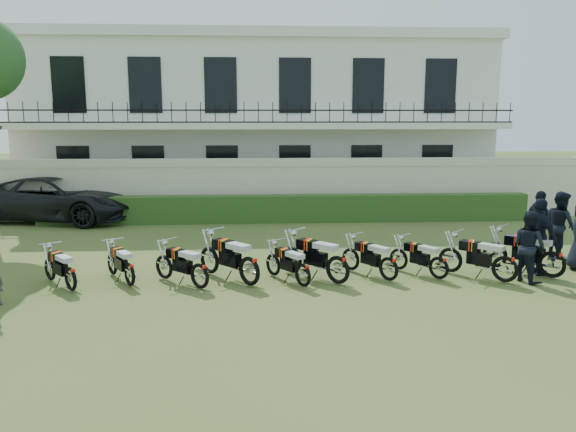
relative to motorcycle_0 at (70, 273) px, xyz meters
name	(u,v)px	position (x,y,z in m)	size (l,w,h in m)	color
ground	(262,276)	(4.24, 1.00, -0.43)	(100.00, 100.00, 0.00)	#375522
perimeter_wall	(259,188)	(4.24, 9.00, 0.74)	(30.00, 0.35, 2.30)	beige
hedge	(287,209)	(5.24, 8.20, 0.07)	(18.00, 0.60, 1.00)	#274A1A
building	(258,120)	(4.24, 14.96, 3.28)	(20.40, 9.60, 7.40)	white
motorcycle_0	(70,273)	(0.00, 0.00, 0.00)	(1.17, 1.35, 0.93)	black
motorcycle_1	(129,269)	(1.22, 0.31, 0.00)	(0.99, 1.47, 0.93)	black
motorcycle_2	(200,270)	(2.84, 0.01, 0.03)	(1.41, 1.29, 0.99)	black
motorcycle_3	(249,264)	(3.95, 0.18, 0.10)	(1.52, 1.62, 1.15)	black
motorcycle_4	(303,269)	(5.16, 0.01, 0.00)	(1.01, 1.46, 0.93)	black
motorcycle_5	(338,263)	(5.99, 0.19, 0.09)	(1.55, 1.53, 1.13)	black
motorcycle_6	(389,263)	(7.22, 0.38, 0.02)	(1.15, 1.48, 0.97)	black
motorcycle_7	(439,262)	(8.44, 0.44, 0.00)	(1.14, 1.38, 0.93)	black
motorcycle_8	(505,263)	(9.89, 0.09, 0.06)	(1.49, 1.42, 1.07)	black
motorcycle_9	(553,258)	(11.18, 0.38, 0.09)	(1.48, 1.56, 1.12)	black
suv	(59,199)	(-3.25, 8.95, 0.41)	(2.78, 6.02, 1.67)	black
officer_1	(529,246)	(10.50, 0.22, 0.42)	(0.82, 0.64, 1.70)	black
officer_2	(539,237)	(11.00, 0.78, 0.52)	(1.11, 0.46, 1.90)	black
officer_4	(560,225)	(12.36, 2.26, 0.50)	(0.91, 0.71, 1.87)	black
officer_5	(539,221)	(12.23, 3.14, 0.45)	(1.04, 0.43, 1.77)	black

